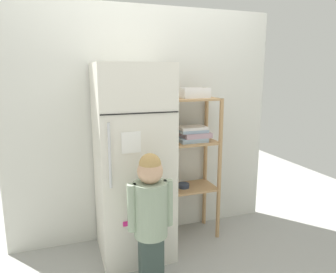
{
  "coord_description": "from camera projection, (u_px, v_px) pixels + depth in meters",
  "views": [
    {
      "loc": [
        -0.73,
        -2.38,
        1.52
      ],
      "look_at": [
        0.11,
        0.02,
        1.0
      ],
      "focal_mm": 33.15,
      "sensor_mm": 36.0,
      "label": 1
    }
  ],
  "objects": [
    {
      "name": "ground_plane",
      "position": [
        157.0,
        248.0,
        2.75
      ],
      "size": [
        6.0,
        6.0,
        0.0
      ],
      "primitive_type": "plane",
      "color": "#999993"
    },
    {
      "name": "kitchen_wall_back",
      "position": [
        146.0,
        125.0,
        2.84
      ],
      "size": [
        2.47,
        0.03,
        2.1
      ],
      "primitive_type": "cube",
      "color": "silver",
      "rests_on": "ground"
    },
    {
      "name": "refrigerator",
      "position": [
        133.0,
        163.0,
        2.54
      ],
      "size": [
        0.58,
        0.6,
        1.6
      ],
      "color": "silver",
      "rests_on": "ground"
    },
    {
      "name": "child_standing",
      "position": [
        150.0,
        209.0,
        2.13
      ],
      "size": [
        0.32,
        0.24,
        1.0
      ],
      "color": "#34433E",
      "rests_on": "ground"
    },
    {
      "name": "pantry_shelf_unit",
      "position": [
        192.0,
        150.0,
        2.83
      ],
      "size": [
        0.46,
        0.33,
        1.3
      ],
      "color": "tan",
      "rests_on": "ground"
    },
    {
      "name": "fruit_bin",
      "position": [
        196.0,
        94.0,
        2.74
      ],
      "size": [
        0.25,
        0.17,
        0.09
      ],
      "color": "white",
      "rests_on": "pantry_shelf_unit"
    }
  ]
}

